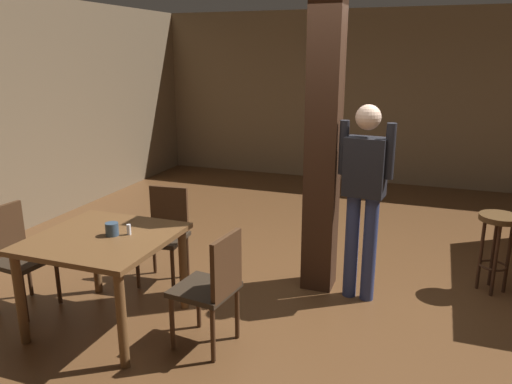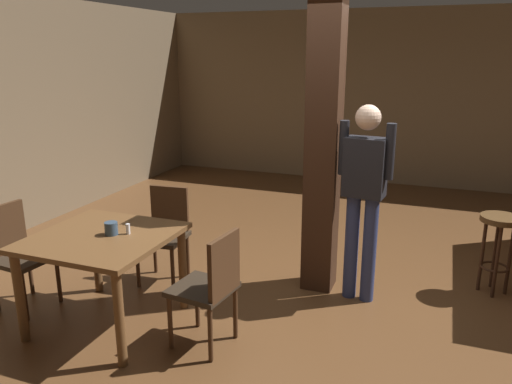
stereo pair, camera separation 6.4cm
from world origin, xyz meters
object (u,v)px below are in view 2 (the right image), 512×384
(chair_east, at_px, (211,284))
(standing_person, at_px, (364,190))
(chair_west, at_px, (17,251))
(chair_north, at_px, (165,229))
(napkin_cup, at_px, (111,228))
(bar_stool_near, at_px, (499,236))
(dining_table, at_px, (103,249))
(salt_shaker, at_px, (128,229))

(chair_east, xyz_separation_m, standing_person, (0.89, 1.15, 0.50))
(chair_west, xyz_separation_m, standing_person, (2.69, 1.18, 0.50))
(chair_north, bearing_deg, napkin_cup, -87.01)
(chair_west, height_order, napkin_cup, chair_west)
(chair_north, xyz_separation_m, bar_stool_near, (2.93, 0.81, 0.04))
(dining_table, height_order, salt_shaker, salt_shaker)
(chair_east, bearing_deg, napkin_cup, 177.62)
(chair_west, xyz_separation_m, napkin_cup, (0.94, 0.06, 0.30))
(chair_east, xyz_separation_m, chair_north, (-0.91, 0.89, 0.00))
(chair_west, bearing_deg, salt_shaker, 6.30)
(chair_west, xyz_separation_m, bar_stool_near, (3.82, 1.73, 0.04))
(chair_west, relative_size, napkin_cup, 8.78)
(chair_west, distance_m, napkin_cup, 0.99)
(chair_east, bearing_deg, standing_person, 52.47)
(dining_table, height_order, chair_east, chair_east)
(chair_east, height_order, standing_person, standing_person)
(dining_table, xyz_separation_m, chair_north, (0.02, 0.89, -0.14))
(chair_east, relative_size, standing_person, 0.52)
(chair_north, bearing_deg, standing_person, 8.38)
(chair_west, height_order, chair_north, same)
(chair_north, xyz_separation_m, napkin_cup, (0.04, -0.85, 0.30))
(salt_shaker, distance_m, bar_stool_near, 3.21)
(standing_person, bearing_deg, dining_table, -147.59)
(dining_table, bearing_deg, napkin_cup, 28.57)
(dining_table, bearing_deg, salt_shaker, 27.84)
(chair_east, bearing_deg, salt_shaker, 172.85)
(napkin_cup, distance_m, bar_stool_near, 3.34)
(chair_east, xyz_separation_m, napkin_cup, (-0.87, 0.04, 0.30))
(dining_table, distance_m, bar_stool_near, 3.41)
(dining_table, relative_size, napkin_cup, 10.14)
(salt_shaker, bearing_deg, dining_table, -152.16)
(chair_north, relative_size, salt_shaker, 10.73)
(chair_north, distance_m, bar_stool_near, 3.04)
(chair_east, xyz_separation_m, salt_shaker, (-0.75, 0.09, 0.30))
(bar_stool_near, bearing_deg, chair_west, -155.72)
(chair_east, relative_size, napkin_cup, 8.78)
(salt_shaker, bearing_deg, chair_west, -173.70)
(chair_east, relative_size, chair_north, 1.00)
(chair_west, bearing_deg, chair_north, 45.48)
(salt_shaker, height_order, standing_person, standing_person)
(chair_east, distance_m, salt_shaker, 0.81)
(dining_table, bearing_deg, chair_east, -0.07)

